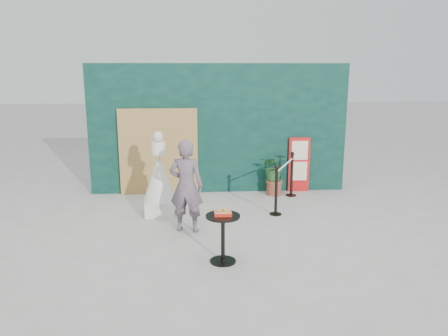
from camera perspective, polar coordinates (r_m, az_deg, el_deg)
ground at (r=7.62m, az=0.60°, el=-9.40°), size 60.00×60.00×0.00m
back_wall at (r=10.28m, az=-0.71°, el=5.16°), size 6.00×0.30×3.00m
bamboo_fence at (r=10.18m, az=-8.54°, el=2.08°), size 1.80×0.08×2.00m
woman at (r=7.80m, az=-4.95°, el=-2.37°), size 0.68×0.52×1.68m
menu_board at (r=10.51m, az=9.76°, el=0.44°), size 0.50×0.07×1.30m
statue at (r=8.78m, az=-8.44°, el=-1.73°), size 0.66×0.66×1.69m
cafe_table at (r=6.63m, az=-0.14°, el=-8.24°), size 0.52×0.52×0.75m
food_basket at (r=6.54m, az=-0.13°, el=-5.87°), size 0.26×0.19×0.11m
planter at (r=10.16m, az=6.60°, el=-0.37°), size 0.58×0.50×0.98m
stanchion_barrier at (r=9.46m, az=7.90°, el=-1.88°), size 0.84×1.54×1.03m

